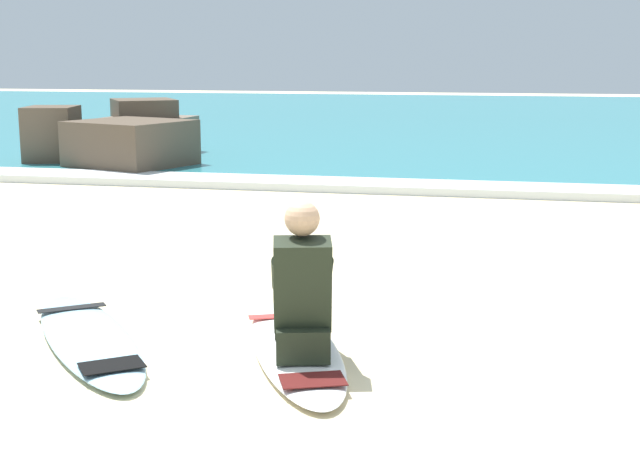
{
  "coord_description": "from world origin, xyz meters",
  "views": [
    {
      "loc": [
        1.51,
        -5.08,
        1.87
      ],
      "look_at": [
        0.1,
        1.44,
        0.55
      ],
      "focal_mm": 50.72,
      "sensor_mm": 36.0,
      "label": 1
    }
  ],
  "objects": [
    {
      "name": "surfboard_main",
      "position": [
        0.2,
        0.24,
        0.04
      ],
      "size": [
        1.28,
        2.17,
        0.08
      ],
      "color": "white",
      "rests_on": "ground"
    },
    {
      "name": "ground_plane",
      "position": [
        0.0,
        0.0,
        0.0
      ],
      "size": [
        80.0,
        80.0,
        0.0
      ],
      "primitive_type": "plane",
      "color": "beige"
    },
    {
      "name": "breaking_foam",
      "position": [
        0.0,
        7.32,
        0.06
      ],
      "size": [
        80.0,
        0.9,
        0.11
      ],
      "primitive_type": "cube",
      "color": "white",
      "rests_on": "ground"
    },
    {
      "name": "surfboard_spare_near",
      "position": [
        -1.19,
        0.17,
        0.04
      ],
      "size": [
        1.76,
        2.1,
        0.08
      ],
      "color": "#9ED1E5",
      "rests_on": "ground"
    },
    {
      "name": "rock_outcrop_distant",
      "position": [
        -4.97,
        9.37,
        0.44
      ],
      "size": [
        3.08,
        3.51,
        1.07
      ],
      "color": "brown",
      "rests_on": "ground"
    },
    {
      "name": "sea",
      "position": [
        0.0,
        21.02,
        0.05
      ],
      "size": [
        80.0,
        28.0,
        0.1
      ],
      "primitive_type": "cube",
      "color": "teal",
      "rests_on": "ground"
    },
    {
      "name": "surfer_seated",
      "position": [
        0.29,
        0.06,
        0.44
      ],
      "size": [
        0.5,
        0.76,
        0.95
      ],
      "color": "black",
      "rests_on": "surfboard_main"
    }
  ]
}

